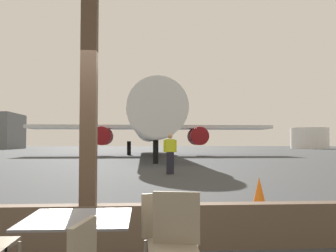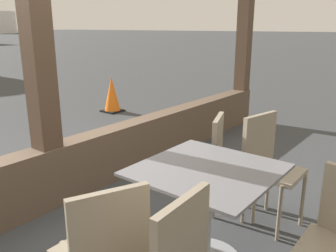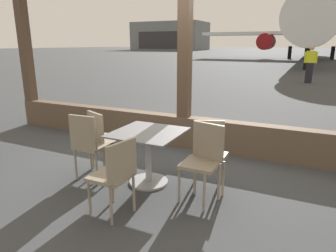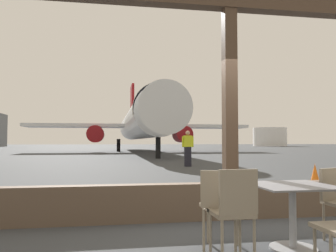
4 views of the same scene
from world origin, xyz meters
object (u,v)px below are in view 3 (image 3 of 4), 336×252
at_px(dining_table, 148,152).
at_px(ground_crew_worker, 310,64).
at_px(distant_hangar, 170,36).
at_px(cafe_chair_side_extra, 116,172).
at_px(cafe_chair_aisle_right, 209,149).
at_px(cafe_chair_aisle_left, 204,156).
at_px(airplane, 313,29).
at_px(cafe_chair_window_right, 88,142).
at_px(cafe_chair_window_left, 102,135).

height_order(dining_table, ground_crew_worker, ground_crew_worker).
bearing_deg(distant_hangar, cafe_chair_side_extra, -65.33).
bearing_deg(dining_table, cafe_chair_aisle_right, 18.14).
bearing_deg(distant_hangar, cafe_chair_aisle_right, -64.66).
height_order(ground_crew_worker, distant_hangar, distant_hangar).
bearing_deg(dining_table, cafe_chair_aisle_left, -6.48).
relative_size(cafe_chair_aisle_right, airplane, 0.02).
xyz_separation_m(cafe_chair_aisle_left, ground_crew_worker, (0.89, 12.82, 0.35)).
xyz_separation_m(cafe_chair_window_right, cafe_chair_aisle_right, (1.53, 0.50, -0.03)).
xyz_separation_m(cafe_chair_window_left, cafe_chair_side_extra, (0.89, -0.94, -0.02)).
bearing_deg(airplane, cafe_chair_aisle_left, -90.88).
bearing_deg(cafe_chair_aisle_right, airplane, 89.04).
xyz_separation_m(airplane, ground_crew_worker, (0.35, -22.47, -2.44)).
bearing_deg(cafe_chair_window_left, cafe_chair_window_right, -84.05).
distance_m(cafe_chair_aisle_right, ground_crew_worker, 12.53).
bearing_deg(airplane, cafe_chair_window_right, -93.41).
bearing_deg(cafe_chair_window_left, cafe_chair_aisle_right, 5.39).
relative_size(cafe_chair_window_left, airplane, 0.02).
bearing_deg(ground_crew_worker, cafe_chair_window_left, -101.18).
distance_m(dining_table, cafe_chair_aisle_right, 0.79).
bearing_deg(cafe_chair_window_left, cafe_chair_side_extra, -46.65).
bearing_deg(cafe_chair_window_left, dining_table, -6.92).
bearing_deg(distant_hangar, cafe_chair_window_left, -65.59).
bearing_deg(cafe_chair_side_extra, cafe_chair_window_right, 145.41).
bearing_deg(cafe_chair_aisle_right, cafe_chair_side_extra, -121.61).
distance_m(cafe_chair_window_right, cafe_chair_aisle_right, 1.61).
height_order(dining_table, airplane, airplane).
bearing_deg(distant_hangar, ground_crew_worker, -60.26).
height_order(cafe_chair_window_left, distant_hangar, distant_hangar).
xyz_separation_m(dining_table, airplane, (1.34, 35.20, 2.90)).
xyz_separation_m(dining_table, ground_crew_worker, (1.69, 12.73, 0.46)).
bearing_deg(cafe_chair_window_right, distant_hangar, 114.34).
xyz_separation_m(airplane, distant_hangar, (-39.67, 47.58, 0.65)).
bearing_deg(airplane, cafe_chair_window_left, -93.50).
relative_size(dining_table, cafe_chair_aisle_right, 0.99).
height_order(cafe_chair_window_left, cafe_chair_aisle_left, cafe_chair_aisle_left).
bearing_deg(dining_table, cafe_chair_window_left, 173.08).
bearing_deg(dining_table, cafe_chair_side_extra, -84.67).
height_order(cafe_chair_window_right, ground_crew_worker, ground_crew_worker).
bearing_deg(distant_hangar, airplane, -50.18).
bearing_deg(cafe_chair_window_right, cafe_chair_window_left, 95.95).
distance_m(cafe_chair_window_right, cafe_chair_aisle_left, 1.58).
xyz_separation_m(dining_table, cafe_chair_side_extra, (0.08, -0.85, 0.07)).
height_order(cafe_chair_window_right, distant_hangar, distant_hangar).
distance_m(cafe_chair_window_left, cafe_chair_aisle_right, 1.57).
height_order(cafe_chair_aisle_right, cafe_chair_side_extra, cafe_chair_aisle_right).
bearing_deg(airplane, dining_table, -92.18).
bearing_deg(ground_crew_worker, airplane, 90.89).
bearing_deg(cafe_chair_aisle_left, cafe_chair_aisle_right, 97.92).
xyz_separation_m(cafe_chair_window_right, ground_crew_worker, (2.46, 12.99, 0.35)).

